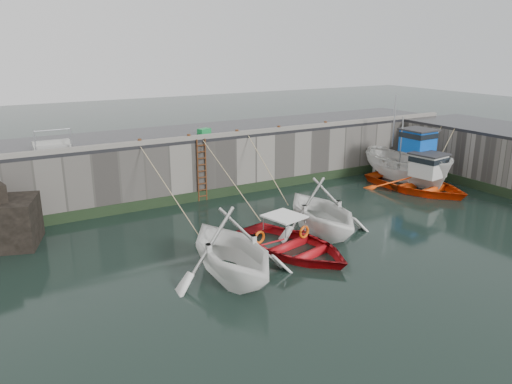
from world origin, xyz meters
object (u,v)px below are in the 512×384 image
boat_far_orange (417,183)px  boat_near_white (231,276)px  ladder (202,171)px  bollard_e (325,124)px  boat_far_white (408,167)px  bollard_b (189,137)px  bollard_c (237,132)px  fish_crate (204,131)px  bollard_d (279,128)px  boat_near_blue (293,252)px  boat_near_blacktrim (320,232)px  bollard_a (140,142)px

boat_far_orange → boat_near_white: bearing=-171.5°
ladder → bollard_e: bollard_e is taller
boat_near_white → boat_far_white: (14.23, 5.57, 0.99)m
bollard_b → bollard_c: size_ratio=1.00×
fish_crate → bollard_d: bearing=-32.6°
ladder → boat_far_white: size_ratio=0.53×
bollard_b → bollard_d: (5.30, 0.00, 0.00)m
boat_near_blue → boat_far_orange: (10.71, 3.66, 0.40)m
boat_near_blacktrim → boat_far_white: (9.00, 3.74, 0.99)m
ladder → boat_far_white: bearing=-14.1°
bollard_a → bollard_e: same height
boat_near_white → bollard_b: 9.66m
boat_far_orange → bollard_b: (-11.52, 4.49, 2.90)m
boat_far_white → bollard_e: size_ratio=21.76×
boat_far_white → bollard_d: boat_far_white is taller
ladder → boat_far_orange: (11.02, -4.15, -1.19)m
boat_near_white → bollard_a: 9.41m
boat_far_white → bollard_c: (-9.30, 3.24, 2.31)m
boat_near_blacktrim → bollard_b: bearing=121.3°
bollard_c → fish_crate: bearing=140.1°
bollard_c → bollard_d: same height
boat_far_orange → bollard_c: boat_far_orange is taller
bollard_b → boat_far_orange: bearing=-21.3°
boat_near_blacktrim → boat_far_orange: bearing=24.3°
boat_near_blacktrim → boat_far_white: boat_far_white is taller
boat_near_blacktrim → ladder: bearing=118.7°
ladder → boat_near_blacktrim: bearing=-69.3°
bollard_a → bollard_b: bearing=0.0°
bollard_a → bollard_e: 11.00m
boat_near_blue → fish_crate: fish_crate is taller
boat_near_blacktrim → boat_far_orange: size_ratio=0.77×
boat_far_orange → bollard_b: size_ratio=23.38×
bollard_a → bollard_b: size_ratio=1.00×
fish_crate → bollard_b: 1.76m
bollard_a → boat_near_blue: bearing=-67.9°
bollard_a → boat_far_orange: bearing=-17.7°
boat_far_white → boat_near_white: bearing=-161.4°
boat_near_white → fish_crate: bearing=72.0°
boat_far_orange → fish_crate: 11.98m
boat_near_blue → bollard_b: (-0.81, 8.14, 3.30)m
boat_near_white → fish_crate: (3.57, 9.94, 3.30)m
ladder → bollard_d: (4.80, 0.34, 1.71)m
boat_near_blacktrim → bollard_a: 9.48m
bollard_c → bollard_e: size_ratio=1.00×
boat_near_white → boat_near_blue: 3.11m
ladder → bollard_d: size_ratio=11.43×
boat_near_white → bollard_a: bearing=93.5°
bollard_b → bollard_d: bearing=0.0°
ladder → bollard_a: size_ratio=11.43×
boat_far_orange → bollard_d: 8.20m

